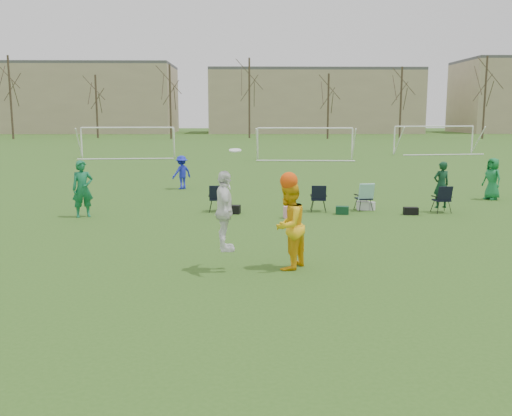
{
  "coord_description": "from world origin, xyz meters",
  "views": [
    {
      "loc": [
        -0.57,
        -12.12,
        3.49
      ],
      "look_at": [
        -0.33,
        1.39,
        1.25
      ],
      "focal_mm": 40.0,
      "sensor_mm": 36.0,
      "label": 1
    }
  ],
  "objects_px": {
    "center_contest": "(266,219)",
    "goal_right": "(434,132)",
    "goal_mid": "(305,134)",
    "fielder_blue": "(182,172)",
    "goal_left": "(128,134)",
    "fielder_green_near": "(83,189)",
    "fielder_green_far": "(492,179)"
  },
  "relations": [
    {
      "from": "fielder_blue",
      "to": "goal_left",
      "type": "relative_size",
      "value": 0.21
    },
    {
      "from": "fielder_blue",
      "to": "goal_left",
      "type": "xyz_separation_m",
      "value": [
        -6.43,
        19.5,
        1.14
      ]
    },
    {
      "from": "goal_left",
      "to": "goal_right",
      "type": "distance_m",
      "value": 26.31
    },
    {
      "from": "fielder_green_near",
      "to": "goal_mid",
      "type": "bearing_deg",
      "value": 42.47
    },
    {
      "from": "fielder_green_near",
      "to": "goal_left",
      "type": "relative_size",
      "value": 0.26
    },
    {
      "from": "fielder_green_near",
      "to": "center_contest",
      "type": "distance_m",
      "value": 9.05
    },
    {
      "from": "fielder_green_near",
      "to": "goal_mid",
      "type": "distance_m",
      "value": 26.81
    },
    {
      "from": "fielder_green_far",
      "to": "center_contest",
      "type": "height_order",
      "value": "center_contest"
    },
    {
      "from": "fielder_green_near",
      "to": "goal_mid",
      "type": "xyz_separation_m",
      "value": [
        10.12,
        24.81,
        0.96
      ]
    },
    {
      "from": "fielder_blue",
      "to": "fielder_green_far",
      "type": "xyz_separation_m",
      "value": [
        13.11,
        -3.58,
        0.07
      ]
    },
    {
      "from": "fielder_green_near",
      "to": "fielder_blue",
      "type": "distance_m",
      "value": 7.75
    },
    {
      "from": "fielder_green_near",
      "to": "goal_right",
      "type": "relative_size",
      "value": 0.26
    },
    {
      "from": "fielder_green_far",
      "to": "goal_right",
      "type": "height_order",
      "value": "goal_right"
    },
    {
      "from": "fielder_green_far",
      "to": "goal_left",
      "type": "xyz_separation_m",
      "value": [
        -19.55,
        23.08,
        1.07
      ]
    },
    {
      "from": "fielder_blue",
      "to": "center_contest",
      "type": "relative_size",
      "value": 0.57
    },
    {
      "from": "goal_mid",
      "to": "fielder_green_far",
      "type": "bearing_deg",
      "value": -71.26
    },
    {
      "from": "fielder_green_near",
      "to": "fielder_blue",
      "type": "xyz_separation_m",
      "value": [
        2.55,
        7.32,
        -0.19
      ]
    },
    {
      "from": "center_contest",
      "to": "goal_mid",
      "type": "xyz_separation_m",
      "value": [
        4.12,
        31.59,
        0.77
      ]
    },
    {
      "from": "fielder_green_far",
      "to": "center_contest",
      "type": "relative_size",
      "value": 0.63
    },
    {
      "from": "center_contest",
      "to": "goal_left",
      "type": "xyz_separation_m",
      "value": [
        -9.88,
        33.59,
        0.77
      ]
    },
    {
      "from": "center_contest",
      "to": "goal_right",
      "type": "distance_m",
      "value": 40.91
    },
    {
      "from": "goal_right",
      "to": "fielder_green_far",
      "type": "bearing_deg",
      "value": -111.41
    },
    {
      "from": "goal_left",
      "to": "center_contest",
      "type": "bearing_deg",
      "value": -78.6
    },
    {
      "from": "center_contest",
      "to": "goal_left",
      "type": "distance_m",
      "value": 35.02
    },
    {
      "from": "goal_right",
      "to": "goal_left",
      "type": "bearing_deg",
      "value": -179.25
    },
    {
      "from": "fielder_blue",
      "to": "goal_right",
      "type": "xyz_separation_m",
      "value": [
        19.57,
        23.5,
        1.14
      ]
    },
    {
      "from": "fielder_blue",
      "to": "goal_mid",
      "type": "relative_size",
      "value": 0.21
    },
    {
      "from": "fielder_blue",
      "to": "center_contest",
      "type": "distance_m",
      "value": 14.51
    },
    {
      "from": "fielder_blue",
      "to": "goal_right",
      "type": "relative_size",
      "value": 0.21
    },
    {
      "from": "goal_right",
      "to": "fielder_blue",
      "type": "bearing_deg",
      "value": -137.79
    },
    {
      "from": "center_contest",
      "to": "fielder_green_near",
      "type": "bearing_deg",
      "value": 131.53
    },
    {
      "from": "goal_mid",
      "to": "center_contest",
      "type": "bearing_deg",
      "value": -93.43
    }
  ]
}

